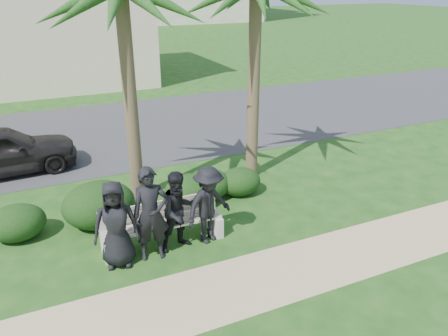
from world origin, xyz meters
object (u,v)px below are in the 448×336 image
(man_d, at_px, (209,205))
(car_a, at_px, (0,151))
(man_c, at_px, (179,211))
(park_bench, at_px, (162,227))
(man_a, at_px, (116,225))
(man_b, at_px, (151,214))

(man_d, height_order, car_a, man_d)
(man_c, xyz_separation_m, car_a, (-3.33, 5.60, -0.15))
(man_c, bearing_deg, park_bench, 128.74)
(man_c, bearing_deg, man_d, -9.23)
(man_c, distance_m, man_d, 0.63)
(man_a, relative_size, man_c, 1.03)
(man_a, relative_size, man_b, 0.91)
(man_a, distance_m, man_d, 1.89)
(man_a, bearing_deg, man_d, 13.71)
(man_c, relative_size, man_d, 1.00)
(park_bench, relative_size, man_c, 1.48)
(man_b, relative_size, man_c, 1.14)
(park_bench, height_order, car_a, car_a)
(park_bench, height_order, man_d, man_d)
(park_bench, xyz_separation_m, man_c, (0.29, -0.27, 0.45))
(park_bench, relative_size, man_d, 1.48)
(man_b, height_order, man_c, man_b)
(man_b, height_order, car_a, man_b)
(man_d, bearing_deg, park_bench, 144.36)
(man_a, height_order, man_b, man_b)
(man_b, bearing_deg, man_a, -176.69)
(car_a, bearing_deg, man_d, -148.01)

